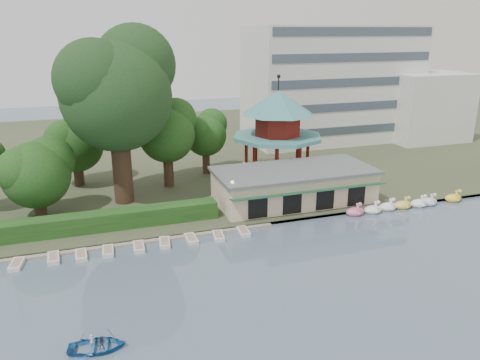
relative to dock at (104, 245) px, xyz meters
name	(u,v)px	position (x,y,z in m)	size (l,w,h in m)	color
ground_plane	(294,326)	(12.00, -17.20, -0.12)	(220.00, 220.00, 0.00)	slate
shore	(166,150)	(12.00, 34.80, 0.08)	(220.00, 70.00, 0.40)	#424930
embankment	(224,228)	(12.00, 0.10, 0.03)	(220.00, 0.60, 0.30)	gray
dock	(104,245)	(0.00, 0.00, 0.00)	(34.00, 1.60, 0.24)	gray
boathouse	(294,185)	(22.00, 4.77, 2.25)	(18.60, 9.39, 3.90)	beige
pavilion	(277,125)	(24.00, 14.80, 7.36)	(12.40, 12.40, 13.50)	beige
office_building	(347,88)	(44.67, 31.80, 9.61)	(38.00, 18.00, 20.00)	silver
hedge	(70,225)	(-3.00, 3.30, 1.18)	(30.00, 2.00, 1.80)	#224C19
lamp_post	(233,193)	(13.50, 1.80, 3.22)	(0.36, 0.36, 4.28)	black
big_tree	(117,87)	(3.17, 11.00, 13.65)	(13.47, 12.55, 20.12)	#3A281C
small_trees	(78,150)	(-1.63, 13.97, 6.16)	(39.63, 17.24, 11.19)	#3A281C
swan_boats	(404,205)	(33.52, -0.61, 0.28)	(15.75, 2.04, 1.92)	pink
moored_rowboats	(96,252)	(-0.77, -1.43, 0.06)	(29.93, 2.74, 0.36)	silver
rowboat_with_passengers	(97,343)	(-1.17, -15.54, 0.42)	(5.63, 4.37, 2.01)	#1C65AA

